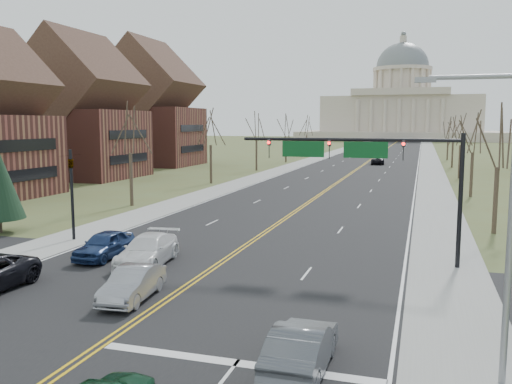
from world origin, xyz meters
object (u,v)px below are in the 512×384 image
Objects in this scene: car_far_nb at (378,161)px; car_nb_outer_lead at (301,347)px; signal_mast at (364,159)px; car_sb_outer_second at (104,245)px; street_light at (502,210)px; car_sb_inner_lead at (133,284)px; car_far_sb at (371,148)px; signal_left at (72,184)px; car_sb_inner_second at (148,250)px.

car_nb_outer_lead is at bearing 88.56° from car_far_nb.
signal_mast reaches higher than car_sb_outer_second.
car_sb_inner_lead is (-14.17, 3.67, -4.50)m from street_light.
car_sb_outer_second is at bearing -97.97° from car_far_sb.
signal_mast is 125.20m from car_far_sb.
signal_left is at bearing 141.17° from car_sb_outer_second.
car_sb_outer_second is at bearing 78.80° from car_far_nb.
car_sb_outer_second reaches higher than car_nb_outer_lead.
car_far_sb is at bearing -87.84° from car_far_nb.
car_sb_outer_second is at bearing -37.64° from car_nb_outer_lead.
signal_left is 1.36× the size of car_far_sb.
signal_left reaches higher than car_sb_outer_second.
car_sb_inner_lead is at bearing -74.51° from car_sb_inner_second.
car_sb_outer_second is 78.36m from car_far_nb.
signal_mast is 15.50m from car_sb_outer_second.
signal_mast is 2.78× the size of car_sb_inner_lead.
signal_mast is at bearing -91.50° from car_far_sb.
street_light is 88.30m from car_far_nb.
signal_mast is 2.76× the size of car_far_sb.
car_nb_outer_lead is (18.62, -14.44, -2.93)m from signal_left.
signal_mast is 15.28m from car_nb_outer_lead.
street_light is 22.24m from car_sb_outer_second.
street_light reaches higher than car_sb_outer_second.
car_nb_outer_lead is at bearing -37.80° from signal_left.
car_sb_inner_lead is 84.00m from car_far_nb.
street_light reaches higher than car_far_nb.
car_sb_inner_second is at bearing 106.16° from car_sb_inner_lead.
car_sb_inner_lead is (-8.88, -9.83, -5.03)m from signal_mast.
car_far_sb is (-10.55, 139.07, -0.02)m from car_nb_outer_lead.
car_sb_inner_lead is 0.99× the size of car_far_sb.
car_sb_outer_second is 0.89× the size of car_far_nb.
car_nb_outer_lead reaches higher than car_sb_inner_lead.
signal_mast is at bearing 41.96° from car_sb_inner_lead.
car_sb_inner_second is 78.65m from car_far_nb.
car_sb_inner_lead is 0.96× the size of car_sb_outer_second.
street_light is at bearing -170.49° from car_nb_outer_lead.
car_sb_inner_second is at bearing 81.08° from car_far_nb.
car_sb_inner_second is at bearing -11.42° from car_sb_outer_second.
car_nb_outer_lead is (-5.62, -0.94, -4.44)m from street_light.
signal_left is 1.09× the size of car_sb_inner_second.
car_far_sb is (8.06, 124.63, -2.95)m from signal_left.
signal_mast is at bearing 14.16° from car_sb_outer_second.
car_sb_inner_second is at bearing -158.72° from signal_mast.
signal_left is at bearing 150.88° from street_light.
signal_mast is 14.51m from street_light.
car_nb_outer_lead is (-0.33, -14.44, -4.98)m from signal_mast.
street_light reaches higher than signal_left.
car_far_nb is at bearing 78.93° from car_sb_inner_second.
car_sb_inner_lead is at bearing -95.63° from car_far_sb.
signal_left is 1.32× the size of car_sb_outer_second.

